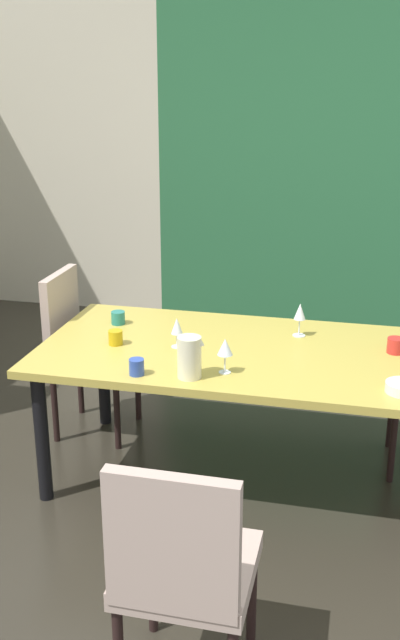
{
  "coord_description": "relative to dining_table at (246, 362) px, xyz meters",
  "views": [
    {
      "loc": [
        0.96,
        -2.88,
        2.04
      ],
      "look_at": [
        0.17,
        0.47,
        0.85
      ],
      "focal_mm": 40.0,
      "sensor_mm": 36.0,
      "label": 1
    }
  ],
  "objects": [
    {
      "name": "cup_near_shelf",
      "position": [
        -0.76,
        0.22,
        0.1
      ],
      "size": [
        0.08,
        0.08,
        0.07
      ],
      "primitive_type": "cylinder",
      "color": "#237167",
      "rests_on": "dining_table"
    },
    {
      "name": "wine_glass_east",
      "position": [
        -0.35,
        -0.05,
        0.18
      ],
      "size": [
        0.06,
        0.06,
        0.16
      ],
      "color": "silver",
      "rests_on": "dining_table"
    },
    {
      "name": "chair_left_far",
      "position": [
        -1.03,
        0.33,
        -0.12
      ],
      "size": [
        0.44,
        0.44,
        0.97
      ],
      "rotation": [
        0.0,
        0.0,
        -1.57
      ],
      "color": "tan",
      "rests_on": "ground_plane"
    },
    {
      "name": "chair_head_near",
      "position": [
        0.04,
        -1.44,
        -0.13
      ],
      "size": [
        0.44,
        0.44,
        0.94
      ],
      "color": "tan",
      "rests_on": "ground_plane"
    },
    {
      "name": "ground_plane",
      "position": [
        -0.42,
        -0.41,
        -0.67
      ],
      "size": [
        5.67,
        6.15,
        0.02
      ],
      "primitive_type": "cube",
      "color": "#2B271F"
    },
    {
      "name": "wine_glass_near_window",
      "position": [
        0.23,
        0.26,
        0.2
      ],
      "size": [
        0.07,
        0.07,
        0.18
      ],
      "color": "silver",
      "rests_on": "dining_table"
    },
    {
      "name": "garden_window_panel",
      "position": [
        0.61,
        2.61,
        0.71
      ],
      "size": [
        3.62,
        0.1,
        2.74
      ],
      "primitive_type": "cube",
      "color": "#28613A",
      "rests_on": "ground_plane"
    },
    {
      "name": "cup_center",
      "position": [
        0.72,
        0.13,
        0.11
      ],
      "size": [
        0.08,
        0.08,
        0.08
      ],
      "primitive_type": "cylinder",
      "color": "red",
      "rests_on": "dining_table"
    },
    {
      "name": "wine_glass_south",
      "position": [
        -0.05,
        -0.31,
        0.19
      ],
      "size": [
        0.07,
        0.07,
        0.17
      ],
      "color": "silver",
      "rests_on": "dining_table"
    },
    {
      "name": "cup_corner",
      "position": [
        -0.44,
        -0.43,
        0.11
      ],
      "size": [
        0.07,
        0.07,
        0.08
      ],
      "primitive_type": "cylinder",
      "color": "#2A469E",
      "rests_on": "dining_table"
    },
    {
      "name": "dining_table",
      "position": [
        0.0,
        0.0,
        0.0
      ],
      "size": [
        2.08,
        1.05,
        0.73
      ],
      "color": "#B19C41",
      "rests_on": "ground_plane"
    },
    {
      "name": "pitcher_north",
      "position": [
        -0.2,
        -0.4,
        0.17
      ],
      "size": [
        0.12,
        0.11,
        0.2
      ],
      "color": "beige",
      "rests_on": "dining_table"
    },
    {
      "name": "cup_left",
      "position": [
        -0.66,
        -0.08,
        0.11
      ],
      "size": [
        0.07,
        0.07,
        0.08
      ],
      "primitive_type": "cylinder",
      "color": "#B99612",
      "rests_on": "dining_table"
    },
    {
      "name": "back_panel_interior",
      "position": [
        -2.23,
        2.61,
        0.71
      ],
      "size": [
        2.06,
        0.1,
        2.74
      ],
      "primitive_type": "cube",
      "color": "beige",
      "rests_on": "ground_plane"
    }
  ]
}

